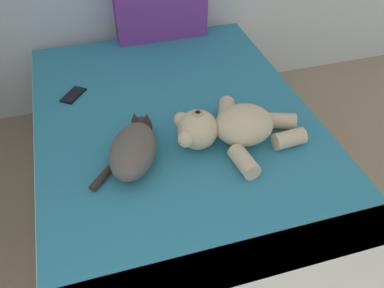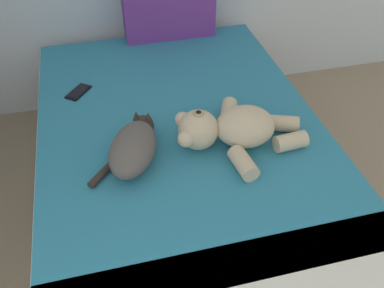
{
  "view_description": "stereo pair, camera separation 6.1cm",
  "coord_description": "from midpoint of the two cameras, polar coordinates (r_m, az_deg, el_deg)",
  "views": [
    {
      "loc": [
        0.79,
        1.51,
        1.79
      ],
      "look_at": [
        1.18,
        2.82,
        0.59
      ],
      "focal_mm": 39.33,
      "sensor_mm": 36.0,
      "label": 1
    },
    {
      "loc": [
        0.85,
        1.49,
        1.79
      ],
      "look_at": [
        1.18,
        2.82,
        0.59
      ],
      "focal_mm": 39.33,
      "sensor_mm": 36.0,
      "label": 2
    }
  ],
  "objects": [
    {
      "name": "cell_phone",
      "position": [
        2.31,
        -14.42,
        6.85
      ],
      "size": [
        0.15,
        0.16,
        0.01
      ],
      "color": "black",
      "rests_on": "bed"
    },
    {
      "name": "teddy_bear",
      "position": [
        1.88,
        6.33,
        2.07
      ],
      "size": [
        0.6,
        0.52,
        0.19
      ],
      "color": "beige",
      "rests_on": "bed"
    },
    {
      "name": "cat",
      "position": [
        1.81,
        -6.93,
        -0.38
      ],
      "size": [
        0.36,
        0.42,
        0.15
      ],
      "color": "#59514C",
      "rests_on": "bed"
    },
    {
      "name": "bed",
      "position": [
        2.18,
        -0.52,
        -3.16
      ],
      "size": [
        1.39,
        2.04,
        0.53
      ],
      "color": "#9E7A56",
      "rests_on": "ground_plane"
    },
    {
      "name": "patterned_cushion",
      "position": [
        2.71,
        -2.47,
        18.5
      ],
      "size": [
        0.57,
        0.13,
        0.43
      ],
      "color": "#72338C",
      "rests_on": "bed"
    }
  ]
}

